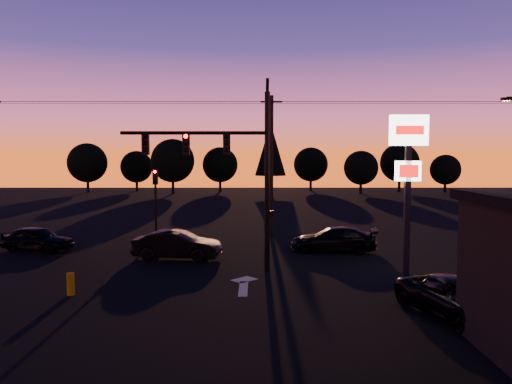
# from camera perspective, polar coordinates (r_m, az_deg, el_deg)

# --- Properties ---
(ground) EXTENTS (120.00, 120.00, 0.00)m
(ground) POSITION_cam_1_polar(r_m,az_deg,el_deg) (18.95, -3.07, -11.79)
(ground) COLOR black
(ground) RESTS_ON ground
(lane_arrow) EXTENTS (1.20, 3.10, 0.01)m
(lane_arrow) POSITION_cam_1_polar(r_m,az_deg,el_deg) (20.54, -1.41, -10.49)
(lane_arrow) COLOR beige
(lane_arrow) RESTS_ON ground
(traffic_signal_mast) EXTENTS (6.79, 0.52, 8.58)m
(traffic_signal_mast) POSITION_cam_1_polar(r_m,az_deg,el_deg) (22.20, -2.84, 3.50)
(traffic_signal_mast) COLOR black
(traffic_signal_mast) RESTS_ON ground
(secondary_signal) EXTENTS (0.30, 0.31, 4.35)m
(secondary_signal) POSITION_cam_1_polar(r_m,az_deg,el_deg) (30.35, -11.42, -0.27)
(secondary_signal) COLOR black
(secondary_signal) RESTS_ON ground
(pylon_sign) EXTENTS (1.50, 0.28, 6.80)m
(pylon_sign) POSITION_cam_1_polar(r_m,az_deg,el_deg) (20.58, 16.99, 3.18)
(pylon_sign) COLOR black
(pylon_sign) RESTS_ON ground
(utility_pole_1) EXTENTS (1.40, 0.26, 9.00)m
(utility_pole_1) POSITION_cam_1_polar(r_m,az_deg,el_deg) (32.20, 1.76, 3.16)
(utility_pole_1) COLOR black
(utility_pole_1) RESTS_ON ground
(power_wires) EXTENTS (36.00, 1.22, 0.07)m
(power_wires) POSITION_cam_1_polar(r_m,az_deg,el_deg) (32.36, 1.78, 10.21)
(power_wires) COLOR black
(power_wires) RESTS_ON ground
(bollard) EXTENTS (0.28, 0.28, 0.84)m
(bollard) POSITION_cam_1_polar(r_m,az_deg,el_deg) (20.17, -20.43, -9.83)
(bollard) COLOR #B49706
(bollard) RESTS_ON ground
(tree_0) EXTENTS (5.36, 5.36, 6.74)m
(tree_0) POSITION_cam_1_polar(r_m,az_deg,el_deg) (71.95, -18.72, 3.18)
(tree_0) COLOR black
(tree_0) RESTS_ON ground
(tree_1) EXTENTS (4.54, 4.54, 5.71)m
(tree_1) POSITION_cam_1_polar(r_m,az_deg,el_deg) (73.20, -13.49, 2.82)
(tree_1) COLOR black
(tree_1) RESTS_ON ground
(tree_2) EXTENTS (5.77, 5.78, 7.26)m
(tree_2) POSITION_cam_1_polar(r_m,az_deg,el_deg) (67.09, -9.50, 3.55)
(tree_2) COLOR black
(tree_2) RESTS_ON ground
(tree_3) EXTENTS (4.95, 4.95, 6.22)m
(tree_3) POSITION_cam_1_polar(r_m,az_deg,el_deg) (70.37, -4.13, 3.12)
(tree_3) COLOR black
(tree_3) RESTS_ON ground
(tree_4) EXTENTS (4.18, 4.18, 9.50)m
(tree_4) POSITION_cam_1_polar(r_m,az_deg,el_deg) (67.21, 1.67, 4.93)
(tree_4) COLOR black
(tree_4) RESTS_ON ground
(tree_5) EXTENTS (4.95, 4.95, 6.22)m
(tree_5) POSITION_cam_1_polar(r_m,az_deg,el_deg) (72.64, 6.29, 3.15)
(tree_5) COLOR black
(tree_5) RESTS_ON ground
(tree_6) EXTENTS (4.54, 4.54, 5.71)m
(tree_6) POSITION_cam_1_polar(r_m,az_deg,el_deg) (67.67, 11.91, 2.72)
(tree_6) COLOR black
(tree_6) RESTS_ON ground
(tree_7) EXTENTS (5.36, 5.36, 6.74)m
(tree_7) POSITION_cam_1_polar(r_m,az_deg,el_deg) (72.03, 16.10, 3.24)
(tree_7) COLOR black
(tree_7) RESTS_ON ground
(tree_8) EXTENTS (4.12, 4.12, 5.19)m
(tree_8) POSITION_cam_1_polar(r_m,az_deg,el_deg) (73.01, 20.84, 2.40)
(tree_8) COLOR black
(tree_8) RESTS_ON ground
(car_left) EXTENTS (4.21, 2.55, 1.34)m
(car_left) POSITION_cam_1_polar(r_m,az_deg,el_deg) (29.71, -23.73, -4.91)
(car_left) COLOR black
(car_left) RESTS_ON ground
(car_mid) EXTENTS (4.53, 2.11, 1.44)m
(car_mid) POSITION_cam_1_polar(r_m,az_deg,el_deg) (25.48, -9.01, -5.98)
(car_mid) COLOR black
(car_mid) RESTS_ON ground
(car_right) EXTENTS (4.83, 2.49, 1.34)m
(car_right) POSITION_cam_1_polar(r_m,az_deg,el_deg) (27.34, 8.83, -5.37)
(car_right) COLOR black
(car_right) RESTS_ON ground
(suv_parked) EXTENTS (3.30, 4.89, 1.24)m
(suv_parked) POSITION_cam_1_polar(r_m,az_deg,el_deg) (17.73, 21.88, -11.15)
(suv_parked) COLOR black
(suv_parked) RESTS_ON ground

